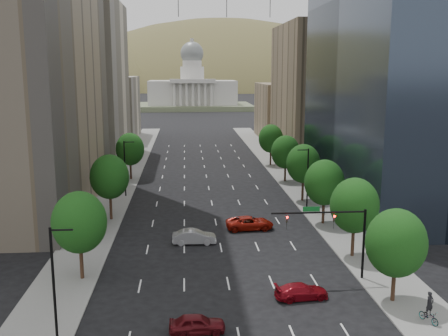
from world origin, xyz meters
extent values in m
cube|color=slate|center=(-15.50, 60.00, 0.07)|extent=(6.00, 200.00, 0.15)
cube|color=slate|center=(15.50, 60.00, 0.07)|extent=(6.00, 200.00, 0.15)
cube|color=beige|center=(-25.00, 103.00, 17.50)|extent=(14.00, 30.00, 35.00)
cube|color=beige|center=(-25.00, 136.00, 9.00)|extent=(14.00, 26.00, 18.00)
cube|color=#8C7759|center=(25.00, 100.00, 15.00)|extent=(14.00, 30.00, 30.00)
cube|color=#8C7759|center=(25.00, 133.00, 8.00)|extent=(14.00, 26.00, 16.00)
cylinder|color=#382316|center=(14.00, 25.00, 1.88)|extent=(0.36, 0.36, 3.75)
ellipsoid|color=#15340E|center=(14.00, 25.00, 5.40)|extent=(5.20, 5.20, 5.98)
cylinder|color=#382316|center=(14.00, 36.00, 2.00)|extent=(0.36, 0.36, 4.00)
ellipsoid|color=#15340E|center=(14.00, 36.00, 5.76)|extent=(5.20, 5.20, 5.98)
cylinder|color=#382316|center=(14.00, 48.00, 1.95)|extent=(0.36, 0.36, 3.90)
ellipsoid|color=#15340E|center=(14.00, 48.00, 5.62)|extent=(5.20, 5.20, 5.98)
cylinder|color=#382316|center=(14.00, 60.00, 2.05)|extent=(0.36, 0.36, 4.10)
ellipsoid|color=#15340E|center=(14.00, 60.00, 5.90)|extent=(5.20, 5.20, 5.98)
cylinder|color=#382316|center=(14.00, 74.00, 1.90)|extent=(0.36, 0.36, 3.80)
ellipsoid|color=#15340E|center=(14.00, 74.00, 5.47)|extent=(5.20, 5.20, 5.98)
cylinder|color=#382316|center=(14.00, 90.00, 2.00)|extent=(0.36, 0.36, 4.00)
ellipsoid|color=#15340E|center=(14.00, 90.00, 5.76)|extent=(5.20, 5.20, 5.98)
cylinder|color=#382316|center=(-14.00, 32.00, 2.00)|extent=(0.36, 0.36, 4.00)
ellipsoid|color=#15340E|center=(-14.00, 32.00, 5.76)|extent=(5.20, 5.20, 5.98)
cylinder|color=#382316|center=(-14.00, 52.00, 2.08)|extent=(0.36, 0.36, 4.15)
ellipsoid|color=#15340E|center=(-14.00, 52.00, 5.98)|extent=(5.20, 5.20, 5.98)
cylinder|color=#382316|center=(-14.00, 78.00, 1.98)|extent=(0.36, 0.36, 3.95)
ellipsoid|color=#15340E|center=(-14.00, 78.00, 5.69)|extent=(5.20, 5.20, 5.98)
cylinder|color=black|center=(13.50, 55.00, 4.50)|extent=(0.20, 0.20, 9.00)
cylinder|color=black|center=(12.70, 55.00, 8.80)|extent=(1.60, 0.14, 0.14)
cylinder|color=black|center=(-13.50, 20.00, 4.50)|extent=(0.20, 0.20, 9.00)
cylinder|color=black|center=(-12.70, 20.00, 8.80)|extent=(1.60, 0.14, 0.14)
cylinder|color=black|center=(-13.50, 65.00, 4.50)|extent=(0.20, 0.20, 9.00)
cylinder|color=black|center=(-12.70, 65.00, 8.80)|extent=(1.60, 0.14, 0.14)
cylinder|color=black|center=(13.00, 30.00, 3.50)|extent=(0.24, 0.24, 7.00)
cylinder|color=black|center=(8.50, 30.00, 6.80)|extent=(9.00, 0.18, 0.18)
imported|color=black|center=(10.00, 30.00, 6.25)|extent=(0.18, 0.22, 1.10)
imported|color=black|center=(5.50, 30.00, 6.25)|extent=(0.18, 0.22, 1.10)
sphere|color=#FF0C07|center=(10.00, 29.82, 6.45)|extent=(0.20, 0.20, 0.20)
sphere|color=#FF0C07|center=(5.50, 29.82, 6.45)|extent=(0.20, 0.20, 0.20)
cube|color=#0C591E|center=(7.80, 30.00, 7.15)|extent=(1.60, 0.06, 0.45)
cube|color=#596647|center=(0.00, 250.00, 1.25)|extent=(60.00, 40.00, 2.50)
cube|color=silver|center=(0.00, 250.00, 8.50)|extent=(44.00, 26.00, 12.00)
cube|color=silver|center=(0.00, 236.00, 14.50)|extent=(22.00, 4.00, 2.00)
cylinder|color=silver|center=(0.00, 250.00, 18.00)|extent=(12.00, 12.00, 7.00)
cylinder|color=silver|center=(0.00, 250.00, 23.00)|extent=(9.60, 9.60, 3.00)
sphere|color=slate|center=(0.00, 250.00, 28.10)|extent=(11.60, 11.60, 11.60)
cylinder|color=silver|center=(0.00, 250.00, 33.95)|extent=(1.80, 1.80, 2.50)
ellipsoid|color=brown|center=(-140.00, 560.00, -33.25)|extent=(380.00, 342.00, 190.00)
ellipsoid|color=brown|center=(40.00, 600.00, -42.00)|extent=(440.00, 396.00, 240.00)
ellipsoid|color=brown|center=(210.00, 640.00, -35.00)|extent=(360.00, 324.00, 200.00)
cylinder|color=black|center=(-10.00, 590.00, 90.00)|extent=(0.80, 0.80, 22.00)
cylinder|color=black|center=(45.00, 590.00, 90.00)|extent=(0.80, 0.80, 22.00)
cylinder|color=black|center=(95.00, 590.00, 90.00)|extent=(0.80, 0.80, 22.00)
imported|color=maroon|center=(6.20, 26.23, 0.69)|extent=(4.97, 2.49, 1.38)
imported|color=#530D13|center=(-3.16, 20.93, 0.74)|extent=(4.39, 1.87, 1.48)
imported|color=#999A9F|center=(-3.00, 41.56, 0.84)|extent=(5.11, 1.81, 1.68)
imported|color=maroon|center=(4.12, 46.54, 0.84)|extent=(6.20, 3.19, 1.67)
imported|color=black|center=(15.26, 20.87, 0.66)|extent=(1.35, 2.07, 1.03)
imported|color=black|center=(15.26, 20.87, 1.76)|extent=(0.84, 0.70, 1.97)
camera|label=1|loc=(-3.84, -15.56, 19.96)|focal=41.12mm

